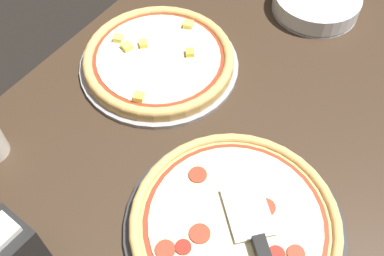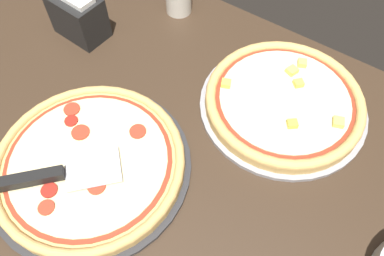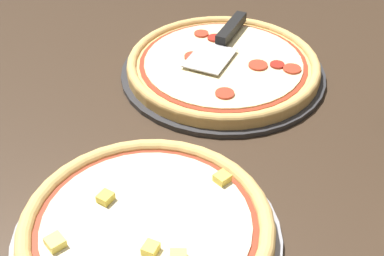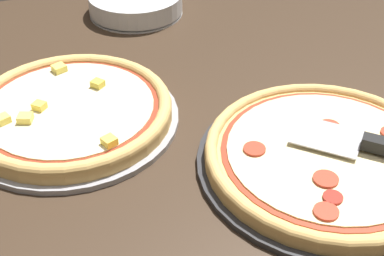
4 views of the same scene
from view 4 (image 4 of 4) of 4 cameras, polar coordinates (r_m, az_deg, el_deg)
ground_plane at (r=87.69cm, az=10.11°, el=-3.37°), size 149.48×109.31×3.60cm
pizza_pan_front at (r=84.60cm, az=14.05°, el=-3.73°), size 39.60×39.60×1.00cm
pizza_front at (r=83.41cm, az=14.24°, el=-2.76°), size 37.23×37.23×2.67cm
pizza_pan_back at (r=93.46cm, az=-12.67°, el=0.93°), size 36.45×36.45×1.00cm
pizza_back at (r=92.30cm, az=-12.84°, el=1.95°), size 34.26×34.26×3.51cm
serving_spatula at (r=83.87cm, az=19.76°, el=-1.94°), size 18.78×19.79×2.00cm
plate_stack at (r=128.40cm, az=-6.02°, el=13.10°), size 21.78×21.78×4.90cm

